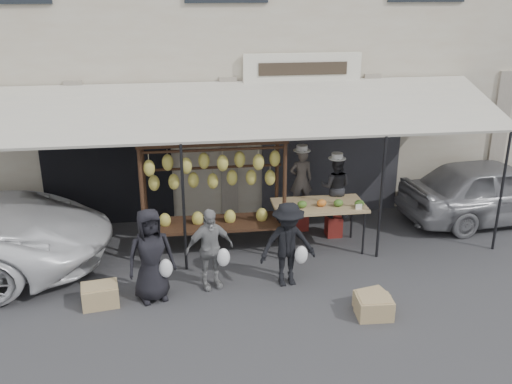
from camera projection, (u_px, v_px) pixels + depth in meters
ground_plane at (251, 298)px, 9.17m from camera, size 90.00×90.00×0.00m
shophouse at (216, 31)px, 13.93m from camera, size 24.00×6.15×7.30m
awning at (235, 111)px, 10.39m from camera, size 10.00×2.35×2.92m
banana_rack at (213, 173)px, 10.21m from camera, size 2.60×0.90×2.24m
produce_table at (320, 206)px, 10.57m from camera, size 1.70×0.90×1.04m
vendor_left at (301, 180)px, 11.37m from camera, size 0.47×0.31×1.27m
vendor_right at (336, 187)px, 11.08m from camera, size 0.72×0.63×1.23m
customer_left at (151, 255)px, 8.91m from camera, size 0.86×0.69×1.54m
customer_mid at (209, 249)px, 9.29m from camera, size 0.88×0.55×1.39m
customer_right at (288, 244)px, 9.36m from camera, size 1.00×0.65×1.46m
stool_left at (300, 219)px, 11.67m from camera, size 0.37×0.37×0.44m
stool_right at (334, 226)px, 11.36m from camera, size 0.31×0.31×0.42m
crate_near_a at (374, 308)px, 8.62m from camera, size 0.54×0.43×0.31m
crate_near_b at (371, 301)px, 8.84m from camera, size 0.54×0.45×0.28m
crate_far at (100, 295)px, 8.94m from camera, size 0.62×0.50×0.33m
sedan at (493, 190)px, 11.96m from camera, size 4.06×1.95×1.34m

